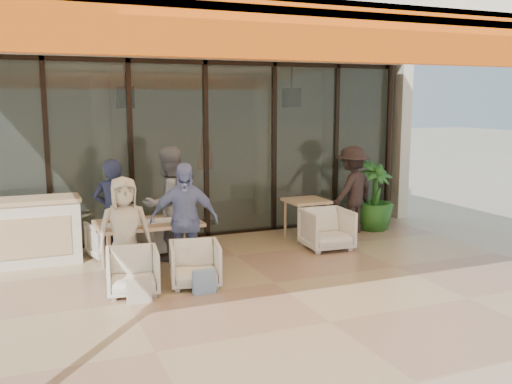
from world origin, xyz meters
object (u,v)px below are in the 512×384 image
(diner_cream, at_px, (125,231))
(side_table, at_px, (306,205))
(chair_near_left, at_px, (133,269))
(diner_grey, at_px, (168,204))
(host_counter, at_px, (17,232))
(chair_far_right, at_px, (162,231))
(side_chair, at_px, (327,227))
(chair_near_right, at_px, (195,262))
(potted_palm, at_px, (374,196))
(chair_far_left, at_px, (110,238))
(diner_navy, at_px, (114,213))
(standing_woman, at_px, (352,190))
(diner_periwinkle, at_px, (184,220))
(dining_table, at_px, (148,226))

(diner_cream, height_order, side_table, diner_cream)
(chair_near_left, relative_size, diner_grey, 0.37)
(host_counter, relative_size, chair_near_left, 2.74)
(chair_far_right, xyz_separation_m, diner_grey, (0.00, -0.50, 0.54))
(diner_grey, bearing_deg, side_chair, 149.57)
(host_counter, distance_m, chair_near_right, 2.93)
(side_table, bearing_deg, potted_palm, 6.17)
(chair_far_left, bearing_deg, chair_near_left, 78.62)
(diner_grey, height_order, side_table, diner_grey)
(side_table, bearing_deg, chair_far_right, 176.25)
(host_counter, xyz_separation_m, diner_cream, (1.36, -1.43, 0.21))
(diner_navy, relative_size, diner_cream, 1.11)
(diner_cream, xyz_separation_m, potted_palm, (5.00, 1.40, -0.07))
(chair_near_right, bearing_deg, chair_far_right, 101.76)
(standing_woman, distance_m, potted_palm, 0.58)
(diner_navy, xyz_separation_m, diner_grey, (0.84, 0.00, 0.08))
(diner_navy, distance_m, diner_grey, 0.84)
(diner_periwinkle, relative_size, standing_woman, 0.99)
(diner_grey, bearing_deg, host_counter, -34.87)
(side_chair, relative_size, potted_palm, 0.57)
(side_chair, bearing_deg, potted_palm, 34.30)
(host_counter, relative_size, diner_navy, 1.12)
(dining_table, distance_m, diner_periwinkle, 0.64)
(standing_woman, bearing_deg, chair_near_right, 2.97)
(chair_far_right, relative_size, standing_woman, 0.43)
(side_table, relative_size, side_chair, 0.96)
(dining_table, height_order, diner_cream, diner_cream)
(host_counter, relative_size, side_chair, 2.39)
(chair_near_left, bearing_deg, chair_far_left, 98.12)
(side_table, height_order, potted_palm, potted_palm)
(diner_grey, height_order, potted_palm, diner_grey)
(host_counter, xyz_separation_m, chair_near_right, (2.20, -1.93, -0.19))
(chair_near_right, height_order, diner_cream, diner_cream)
(chair_far_right, relative_size, chair_near_left, 1.07)
(diner_grey, relative_size, potted_palm, 1.34)
(chair_far_left, xyz_separation_m, chair_far_right, (0.84, 0.00, 0.03))
(chair_near_left, bearing_deg, host_counter, 133.21)
(diner_grey, height_order, standing_woman, diner_grey)
(diner_periwinkle, bearing_deg, chair_far_left, 137.25)
(chair_near_right, bearing_deg, standing_woman, 38.35)
(diner_periwinkle, xyz_separation_m, side_table, (2.60, 1.23, -0.18))
(chair_near_left, height_order, side_chair, side_chair)
(chair_far_right, bearing_deg, potted_palm, 165.81)
(chair_near_left, distance_m, diner_cream, 0.64)
(potted_palm, bearing_deg, chair_far_left, 179.97)
(side_chair, bearing_deg, diner_periwinkle, -165.80)
(chair_far_right, bearing_deg, standing_woman, 164.36)
(chair_far_right, xyz_separation_m, chair_near_left, (-0.84, -1.90, -0.02))
(chair_far_right, xyz_separation_m, diner_cream, (-0.84, -1.40, 0.38))
(dining_table, height_order, chair_near_right, dining_table)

